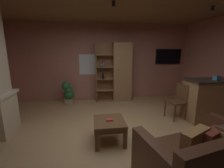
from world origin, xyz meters
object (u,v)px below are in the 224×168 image
object	(u,v)px
dining_chair	(179,99)
potted_floor_plant	(68,93)
kitchen_bar_counter	(215,99)
coffee_table	(109,125)
table_book_0	(110,120)
bookshelf_cabinet	(119,73)
tissue_box	(216,78)
leather_couch	(204,159)
wall_mounted_tv	(168,57)

from	to	relation	value
dining_chair	potted_floor_plant	bearing A→B (deg)	152.90
kitchen_bar_counter	potted_floor_plant	size ratio (longest dim) A/B	1.98
coffee_table	table_book_0	world-z (taller)	table_book_0
bookshelf_cabinet	tissue_box	xyz separation A→B (m)	(2.02, -2.02, 0.11)
leather_couch	wall_mounted_tv	distance (m)	4.31
leather_couch	dining_chair	size ratio (longest dim) A/B	1.95
tissue_box	coffee_table	distance (m)	2.86
bookshelf_cabinet	leather_couch	bearing A→B (deg)	-82.58
coffee_table	potted_floor_plant	xyz separation A→B (m)	(-1.10, 2.38, 0.03)
coffee_table	dining_chair	distance (m)	2.12
tissue_box	potted_floor_plant	size ratio (longest dim) A/B	0.16
dining_chair	leather_couch	bearing A→B (deg)	-112.05
kitchen_bar_counter	table_book_0	world-z (taller)	kitchen_bar_counter
tissue_box	leather_couch	world-z (taller)	tissue_box
kitchen_bar_counter	leather_couch	xyz separation A→B (m)	(-1.66, -1.72, -0.23)
leather_couch	coffee_table	xyz separation A→B (m)	(-1.16, 1.10, 0.04)
bookshelf_cabinet	potted_floor_plant	bearing A→B (deg)	-174.34
leather_couch	table_book_0	xyz separation A→B (m)	(-1.16, 1.10, 0.14)
kitchen_bar_counter	potted_floor_plant	xyz separation A→B (m)	(-3.92, 1.76, -0.16)
wall_mounted_tv	potted_floor_plant	bearing A→B (deg)	-174.03
tissue_box	kitchen_bar_counter	bearing A→B (deg)	34.83
leather_couch	dining_chair	distance (m)	2.08
kitchen_bar_counter	wall_mounted_tv	size ratio (longest dim) A/B	1.54
coffee_table	potted_floor_plant	distance (m)	2.62
bookshelf_cabinet	wall_mounted_tv	xyz separation A→B (m)	(1.92, 0.21, 0.54)
tissue_box	wall_mounted_tv	bearing A→B (deg)	92.50
table_book_0	wall_mounted_tv	distance (m)	3.95
bookshelf_cabinet	wall_mounted_tv	distance (m)	2.01
tissue_box	table_book_0	distance (m)	2.83
leather_couch	wall_mounted_tv	size ratio (longest dim) A/B	1.81
bookshelf_cabinet	table_book_0	size ratio (longest dim) A/B	15.88
bookshelf_cabinet	table_book_0	bearing A→B (deg)	-104.93
kitchen_bar_counter	coffee_table	world-z (taller)	kitchen_bar_counter
bookshelf_cabinet	kitchen_bar_counter	size ratio (longest dim) A/B	1.33
kitchen_bar_counter	coffee_table	size ratio (longest dim) A/B	2.44
table_book_0	wall_mounted_tv	size ratio (longest dim) A/B	0.13
kitchen_bar_counter	potted_floor_plant	world-z (taller)	kitchen_bar_counter
wall_mounted_tv	table_book_0	bearing A→B (deg)	-133.29
coffee_table	wall_mounted_tv	bearing A→B (deg)	46.69
table_book_0	kitchen_bar_counter	bearing A→B (deg)	12.26
coffee_table	dining_chair	world-z (taller)	dining_chair
kitchen_bar_counter	dining_chair	size ratio (longest dim) A/B	1.66
kitchen_bar_counter	wall_mounted_tv	bearing A→B (deg)	95.60
potted_floor_plant	kitchen_bar_counter	bearing A→B (deg)	-24.21
table_book_0	dining_chair	size ratio (longest dim) A/B	0.14
tissue_box	dining_chair	xyz separation A→B (m)	(-0.76, 0.28, -0.59)
tissue_box	table_book_0	world-z (taller)	tissue_box
leather_couch	wall_mounted_tv	xyz separation A→B (m)	(1.44, 3.86, 1.25)
dining_chair	wall_mounted_tv	distance (m)	2.30
wall_mounted_tv	leather_couch	bearing A→B (deg)	-110.49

